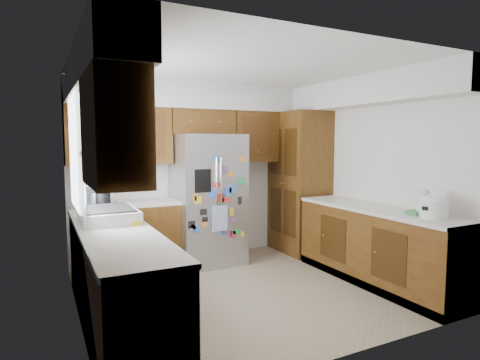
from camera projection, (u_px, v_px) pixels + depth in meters
name	position (u px, v px, depth m)	size (l,w,h in m)	color
floor	(248.00, 290.00, 4.59)	(3.60, 3.60, 0.00)	tan
room_shell	(226.00, 131.00, 4.70)	(3.64, 3.24, 2.52)	white
left_counter_run	(126.00, 270.00, 3.97)	(1.36, 3.20, 0.92)	#49270E
right_counter_run	(377.00, 249.00, 4.80)	(0.63, 2.25, 0.92)	#49270E
pantry	(299.00, 182.00, 6.19)	(0.60, 0.90, 2.15)	#49270E
fridge	(208.00, 199.00, 5.58)	(0.90, 0.79, 1.80)	#96969B
bridge_cabinet	(201.00, 122.00, 5.68)	(0.96, 0.34, 0.35)	#49270E
fridge_top_items	(198.00, 100.00, 5.60)	(0.75, 0.32, 0.30)	blue
sink_assembly	(109.00, 215.00, 3.92)	(0.52, 0.70, 0.37)	silver
left_counter_clutter	(102.00, 198.00, 4.61)	(0.42, 0.79, 0.38)	black
rice_cooker	(434.00, 206.00, 4.08)	(0.29, 0.27, 0.24)	white
paper_towel	(423.00, 203.00, 4.19)	(0.12, 0.12, 0.28)	white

